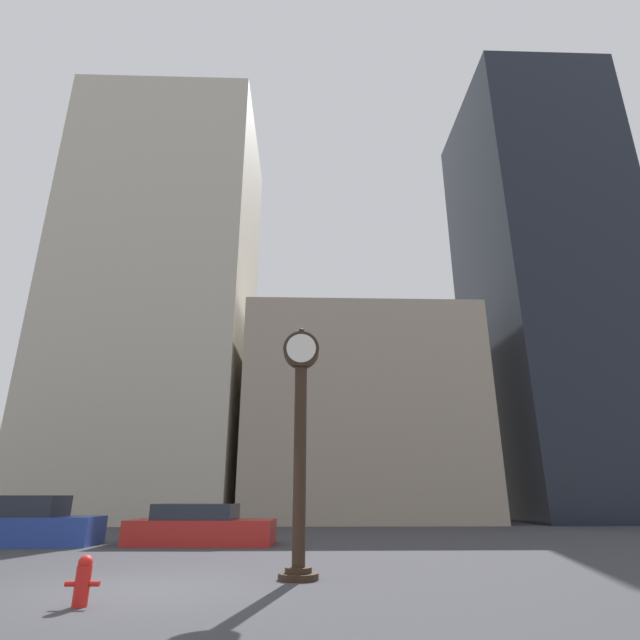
# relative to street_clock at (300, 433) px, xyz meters

# --- Properties ---
(ground_plane) EXTENTS (200.00, 200.00, 0.00)m
(ground_plane) POSITION_rel_street_clock_xyz_m (-2.74, -0.96, -2.74)
(ground_plane) COLOR #38383D
(building_tall_tower) EXTENTS (12.08, 12.00, 29.26)m
(building_tall_tower) POSITION_rel_street_clock_xyz_m (-10.12, 23.04, 11.89)
(building_tall_tower) COLOR #BCB29E
(building_tall_tower) RESTS_ON ground_plane
(building_storefront_row) EXTENTS (14.34, 12.00, 12.66)m
(building_storefront_row) POSITION_rel_street_clock_xyz_m (3.71, 23.04, 3.59)
(building_storefront_row) COLOR gray
(building_storefront_row) RESTS_ON ground_plane
(building_glass_modern) EXTENTS (9.59, 12.00, 32.45)m
(building_glass_modern) POSITION_rel_street_clock_xyz_m (17.81, 23.04, 13.49)
(building_glass_modern) COLOR black
(building_glass_modern) RESTS_ON ground_plane
(street_clock) EXTENTS (0.78, 0.78, 5.03)m
(street_clock) POSITION_rel_street_clock_xyz_m (0.00, 0.00, 0.00)
(street_clock) COLOR black
(street_clock) RESTS_ON ground_plane
(car_blue) EXTENTS (4.50, 2.01, 1.51)m
(car_blue) POSITION_rel_street_clock_xyz_m (-8.87, 7.06, -2.11)
(car_blue) COLOR #28429E
(car_blue) RESTS_ON ground_plane
(car_red) EXTENTS (4.76, 2.19, 1.26)m
(car_red) POSITION_rel_street_clock_xyz_m (-3.26, 7.16, -2.21)
(car_red) COLOR red
(car_red) RESTS_ON ground_plane
(fire_hydrant_near) EXTENTS (0.49, 0.21, 0.68)m
(fire_hydrant_near) POSITION_rel_street_clock_xyz_m (-3.12, -2.34, -2.39)
(fire_hydrant_near) COLOR red
(fire_hydrant_near) RESTS_ON ground_plane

